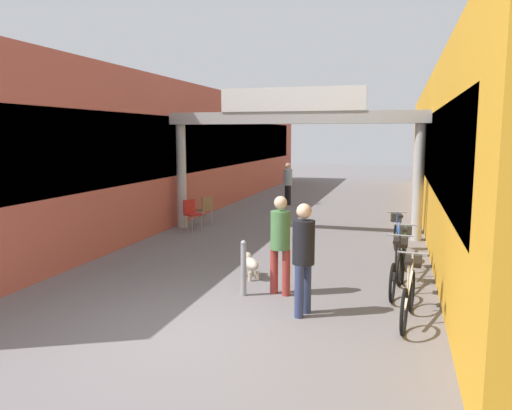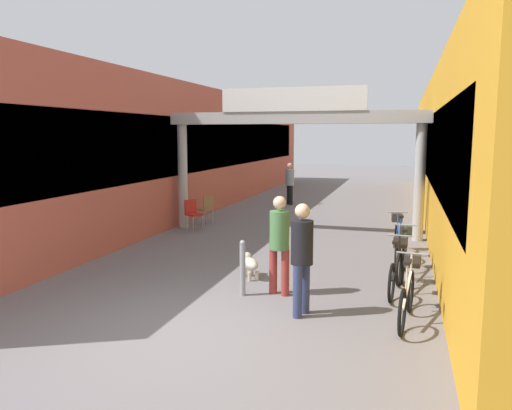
% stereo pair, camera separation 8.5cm
% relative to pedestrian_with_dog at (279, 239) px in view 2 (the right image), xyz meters
% --- Properties ---
extents(ground_plane, '(80.00, 80.00, 0.00)m').
position_rel_pedestrian_with_dog_xyz_m(ground_plane, '(-0.94, -2.03, -0.99)').
color(ground_plane, slate).
extents(storefront_left, '(3.00, 26.00, 4.39)m').
position_rel_pedestrian_with_dog_xyz_m(storefront_left, '(-6.04, 8.97, 1.21)').
color(storefront_left, '#B25142').
rests_on(storefront_left, ground_plane).
extents(storefront_right, '(3.00, 26.00, 4.39)m').
position_rel_pedestrian_with_dog_xyz_m(storefront_right, '(4.15, 8.97, 1.21)').
color(storefront_right, gold).
rests_on(storefront_right, ground_plane).
extents(arcade_sign_gateway, '(7.40, 0.47, 4.03)m').
position_rel_pedestrian_with_dog_xyz_m(arcade_sign_gateway, '(-0.94, 5.35, 1.85)').
color(arcade_sign_gateway, '#B2B2B2').
rests_on(arcade_sign_gateway, ground_plane).
extents(pedestrian_with_dog, '(0.42, 0.42, 1.73)m').
position_rel_pedestrian_with_dog_xyz_m(pedestrian_with_dog, '(0.00, 0.00, 0.00)').
color(pedestrian_with_dog, '#99332D').
rests_on(pedestrian_with_dog, ground_plane).
extents(pedestrian_companion, '(0.43, 0.43, 1.74)m').
position_rel_pedestrian_with_dog_xyz_m(pedestrian_companion, '(0.57, -0.89, 0.01)').
color(pedestrian_companion, navy).
rests_on(pedestrian_companion, ground_plane).
extents(pedestrian_carrying_crate, '(0.48, 0.48, 1.66)m').
position_rel_pedestrian_with_dog_xyz_m(pedestrian_carrying_crate, '(-2.31, 11.04, -0.05)').
color(pedestrian_carrying_crate, black).
rests_on(pedestrian_carrying_crate, ground_plane).
extents(dog_on_leash, '(0.53, 0.64, 0.46)m').
position_rel_pedestrian_with_dog_xyz_m(dog_on_leash, '(-0.79, 0.83, -0.71)').
color(dog_on_leash, beige).
rests_on(dog_on_leash, ground_plane).
extents(bicycle_silver_nearest, '(0.46, 1.68, 0.98)m').
position_rel_pedestrian_with_dog_xyz_m(bicycle_silver_nearest, '(2.14, -0.65, -0.56)').
color(bicycle_silver_nearest, black).
rests_on(bicycle_silver_nearest, ground_plane).
extents(bicycle_black_second, '(0.46, 1.69, 0.98)m').
position_rel_pedestrian_with_dog_xyz_m(bicycle_black_second, '(1.95, 0.72, -0.56)').
color(bicycle_black_second, black).
rests_on(bicycle_black_second, ground_plane).
extents(bicycle_green_third, '(0.46, 1.69, 0.98)m').
position_rel_pedestrian_with_dog_xyz_m(bicycle_green_third, '(2.08, 1.85, -0.56)').
color(bicycle_green_third, black).
rests_on(bicycle_green_third, ground_plane).
extents(bicycle_blue_farthest, '(0.46, 1.68, 0.98)m').
position_rel_pedestrian_with_dog_xyz_m(bicycle_blue_farthest, '(1.96, 3.53, -0.56)').
color(bicycle_blue_farthest, black).
rests_on(bicycle_blue_farthest, ground_plane).
extents(bollard_post_metal, '(0.10, 0.10, 0.98)m').
position_rel_pedestrian_with_dog_xyz_m(bollard_post_metal, '(-0.59, -0.24, -0.50)').
color(bollard_post_metal, gray).
rests_on(bollard_post_metal, ground_plane).
extents(cafe_chair_red_nearer, '(0.55, 0.55, 0.89)m').
position_rel_pedestrian_with_dog_xyz_m(cafe_chair_red_nearer, '(-3.84, 5.01, -0.45)').
color(cafe_chair_red_nearer, gray).
rests_on(cafe_chair_red_nearer, ground_plane).
extents(cafe_chair_wood_farther, '(0.55, 0.55, 0.89)m').
position_rel_pedestrian_with_dog_xyz_m(cafe_chair_wood_farther, '(-3.77, 5.93, -0.45)').
color(cafe_chair_wood_farther, gray).
rests_on(cafe_chair_wood_farther, ground_plane).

